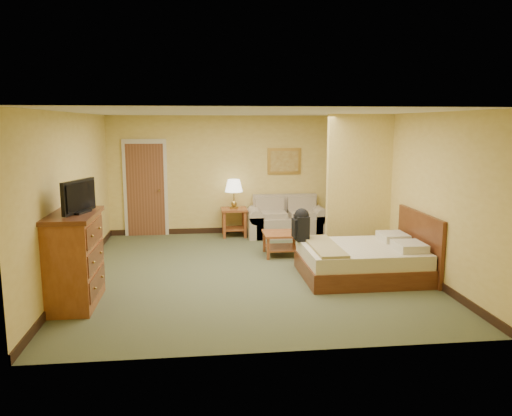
{
  "coord_description": "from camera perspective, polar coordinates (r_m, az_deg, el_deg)",
  "views": [
    {
      "loc": [
        -0.8,
        -7.97,
        2.44
      ],
      "look_at": [
        0.19,
        0.6,
        0.96
      ],
      "focal_mm": 35.0,
      "sensor_mm": 36.0,
      "label": 1
    }
  ],
  "objects": [
    {
      "name": "wall_picture",
      "position": [
        11.14,
        3.24,
        5.37
      ],
      "size": [
        0.75,
        0.04,
        0.58
      ],
      "color": "#B78E3F",
      "rests_on": "back_wall"
    },
    {
      "name": "side_table",
      "position": [
        10.84,
        -2.53,
        -1.13
      ],
      "size": [
        0.55,
        0.55,
        0.61
      ],
      "color": "brown",
      "rests_on": "floor"
    },
    {
      "name": "back_wall",
      "position": [
        11.06,
        -2.42,
        3.78
      ],
      "size": [
        5.5,
        0.02,
        2.6
      ],
      "primitive_type": "cube",
      "color": "#DEC25F",
      "rests_on": "floor"
    },
    {
      "name": "left_wall",
      "position": [
        8.29,
        -20.14,
        1.21
      ],
      "size": [
        0.02,
        6.0,
        2.6
      ],
      "primitive_type": "cube",
      "color": "#DEC25F",
      "rests_on": "floor"
    },
    {
      "name": "coffee_table",
      "position": [
        9.29,
        2.94,
        -3.56
      ],
      "size": [
        0.68,
        0.68,
        0.43
      ],
      "rotation": [
        0.0,
        0.0,
        -0.01
      ],
      "color": "brown",
      "rests_on": "floor"
    },
    {
      "name": "ceiling",
      "position": [
        8.02,
        -0.89,
        10.86
      ],
      "size": [
        6.0,
        6.0,
        0.0
      ],
      "primitive_type": "plane",
      "rotation": [
        3.14,
        0.0,
        0.0
      ],
      "color": "white",
      "rests_on": "back_wall"
    },
    {
      "name": "baseboard",
      "position": [
        11.25,
        -2.37,
        -2.52
      ],
      "size": [
        5.5,
        0.02,
        0.12
      ],
      "primitive_type": "cube",
      "color": "black",
      "rests_on": "floor"
    },
    {
      "name": "door",
      "position": [
        11.09,
        -12.5,
        2.18
      ],
      "size": [
        0.94,
        0.16,
        2.1
      ],
      "color": "beige",
      "rests_on": "floor"
    },
    {
      "name": "dresser",
      "position": [
        7.15,
        -20.01,
        -5.49
      ],
      "size": [
        0.62,
        1.18,
        1.26
      ],
      "color": "brown",
      "rests_on": "floor"
    },
    {
      "name": "loveseat",
      "position": [
        10.93,
        3.53,
        -1.68
      ],
      "size": [
        1.73,
        0.81,
        0.88
      ],
      "color": "tan",
      "rests_on": "floor"
    },
    {
      "name": "table_lamp",
      "position": [
        10.74,
        -2.55,
        2.47
      ],
      "size": [
        0.38,
        0.38,
        0.63
      ],
      "color": "olive",
      "rests_on": "side_table"
    },
    {
      "name": "bed",
      "position": [
        8.19,
        12.4,
        -5.79
      ],
      "size": [
        1.93,
        1.59,
        1.03
      ],
      "color": "#4F2412",
      "rests_on": "floor"
    },
    {
      "name": "right_wall",
      "position": [
        8.8,
        17.26,
        1.83
      ],
      "size": [
        0.02,
        6.0,
        2.6
      ],
      "primitive_type": "cube",
      "color": "#DEC25F",
      "rests_on": "floor"
    },
    {
      "name": "floor",
      "position": [
        8.38,
        -0.84,
        -7.22
      ],
      "size": [
        6.0,
        6.0,
        0.0
      ],
      "primitive_type": "plane",
      "color": "#4E5637",
      "rests_on": "ground"
    },
    {
      "name": "partition",
      "position": [
        9.44,
        11.67,
        2.58
      ],
      "size": [
        1.2,
        0.15,
        2.6
      ],
      "primitive_type": "cube",
      "color": "#DEC25F",
      "rests_on": "floor"
    },
    {
      "name": "tv",
      "position": [
        6.96,
        -19.61,
        1.14
      ],
      "size": [
        0.29,
        0.7,
        0.44
      ],
      "rotation": [
        0.0,
        0.0,
        -0.34
      ],
      "color": "black",
      "rests_on": "dresser"
    },
    {
      "name": "backpack",
      "position": [
        8.33,
        5.23,
        -1.77
      ],
      "size": [
        0.25,
        0.32,
        0.54
      ],
      "rotation": [
        0.0,
        0.0,
        0.04
      ],
      "color": "black",
      "rests_on": "bed"
    }
  ]
}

